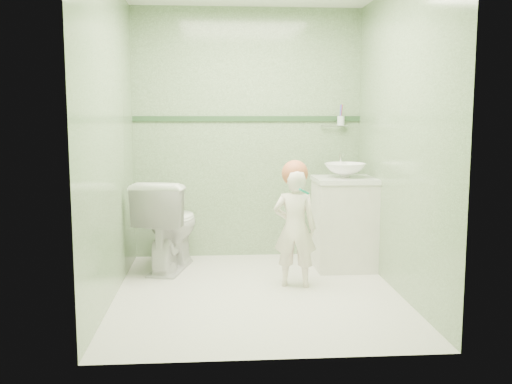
{
  "coord_description": "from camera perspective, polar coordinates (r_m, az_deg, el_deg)",
  "views": [
    {
      "loc": [
        -0.34,
        -4.39,
        1.39
      ],
      "look_at": [
        0.0,
        0.15,
        0.78
      ],
      "focal_mm": 40.71,
      "sensor_mm": 36.0,
      "label": 1
    }
  ],
  "objects": [
    {
      "name": "ground",
      "position": [
        4.62,
        0.14,
        -9.89
      ],
      "size": [
        2.5,
        2.5,
        0.0
      ],
      "primitive_type": "plane",
      "color": "white",
      "rests_on": "ground"
    },
    {
      "name": "teal_toothbrush",
      "position": [
        4.51,
        4.67,
        0.12
      ],
      "size": [
        0.11,
        0.14,
        0.08
      ],
      "color": "#099C7A",
      "rests_on": "toddler"
    },
    {
      "name": "trim_stripe",
      "position": [
        5.64,
        -0.83,
        7.22
      ],
      "size": [
        2.2,
        0.02,
        0.05
      ],
      "primitive_type": "cube",
      "color": "#2B4B2B",
      "rests_on": "room_shell"
    },
    {
      "name": "toddler",
      "position": [
        4.7,
        3.84,
        -3.58
      ],
      "size": [
        0.39,
        0.3,
        0.96
      ],
      "primitive_type": "imported",
      "rotation": [
        0.0,
        0.0,
        2.92
      ],
      "color": "white",
      "rests_on": "ground"
    },
    {
      "name": "cup_holder",
      "position": [
        5.71,
        8.26,
        6.95
      ],
      "size": [
        0.26,
        0.07,
        0.21
      ],
      "color": "silver",
      "rests_on": "room_shell"
    },
    {
      "name": "room_shell",
      "position": [
        4.41,
        0.15,
        5.16
      ],
      "size": [
        2.5,
        2.54,
        2.4
      ],
      "color": "gray",
      "rests_on": "ground"
    },
    {
      "name": "vanity",
      "position": [
        5.32,
        8.63,
        -3.19
      ],
      "size": [
        0.52,
        0.5,
        0.8
      ],
      "primitive_type": "cube",
      "color": "silver",
      "rests_on": "ground"
    },
    {
      "name": "hair_cap",
      "position": [
        4.65,
        3.84,
        1.85
      ],
      "size": [
        0.21,
        0.21,
        0.21
      ],
      "primitive_type": "sphere",
      "color": "#C16640",
      "rests_on": "toddler"
    },
    {
      "name": "toilet",
      "position": [
        5.27,
        -8.57,
        -3.18
      ],
      "size": [
        0.63,
        0.89,
        0.82
      ],
      "primitive_type": "imported",
      "rotation": [
        0.0,
        0.0,
        2.91
      ],
      "color": "white",
      "rests_on": "ground"
    },
    {
      "name": "faucet",
      "position": [
        5.42,
        8.32,
        3.15
      ],
      "size": [
        0.03,
        0.13,
        0.18
      ],
      "color": "silver",
      "rests_on": "counter"
    },
    {
      "name": "basin",
      "position": [
        5.25,
        8.74,
        2.12
      ],
      "size": [
        0.37,
        0.37,
        0.13
      ],
      "primitive_type": "imported",
      "color": "white",
      "rests_on": "counter"
    },
    {
      "name": "counter",
      "position": [
        5.26,
        8.72,
        1.21
      ],
      "size": [
        0.54,
        0.52,
        0.04
      ],
      "primitive_type": "cube",
      "color": "white",
      "rests_on": "vanity"
    }
  ]
}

